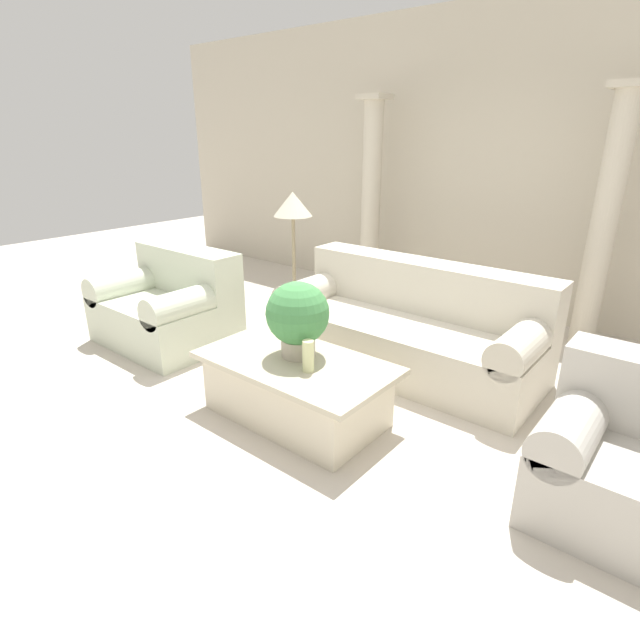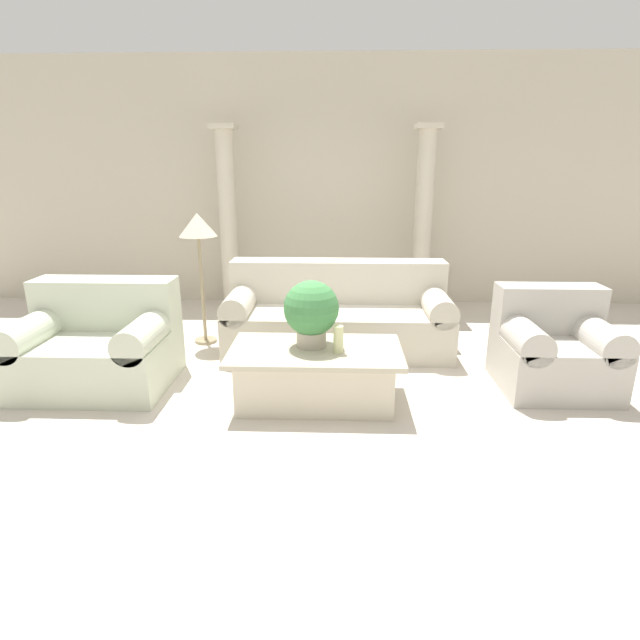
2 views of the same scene
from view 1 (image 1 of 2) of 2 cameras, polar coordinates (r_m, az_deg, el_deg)
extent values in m
plane|color=beige|center=(3.90, 0.15, -8.98)|extent=(16.00, 16.00, 0.00)
cube|color=beige|center=(5.91, 18.97, 16.42)|extent=(10.00, 0.06, 3.20)
cube|color=beige|center=(4.36, 9.62, -2.65)|extent=(2.26, 0.95, 0.45)
cube|color=beige|center=(4.47, 11.97, 3.80)|extent=(2.26, 0.33, 0.44)
cylinder|color=beige|center=(4.79, -0.44, 3.46)|extent=(0.28, 0.95, 0.28)
cylinder|color=beige|center=(3.90, 22.52, -2.29)|extent=(0.28, 0.95, 0.28)
cube|color=beige|center=(5.06, -17.21, -0.01)|extent=(1.25, 0.95, 0.45)
cube|color=beige|center=(5.09, -14.86, 5.61)|extent=(1.25, 0.33, 0.44)
cylinder|color=beige|center=(5.37, -20.43, 4.02)|extent=(0.28, 0.95, 0.28)
cylinder|color=beige|center=(4.58, -14.19, 1.99)|extent=(0.28, 0.95, 0.28)
cube|color=beige|center=(3.58, -2.75, -8.13)|extent=(1.21, 0.68, 0.41)
cube|color=#BCB398|center=(3.48, -2.81, -4.88)|extent=(1.37, 0.77, 0.04)
cylinder|color=#B2A893|center=(3.51, -2.51, -3.10)|extent=(0.24, 0.24, 0.13)
sphere|color=#428447|center=(3.42, -2.58, 0.77)|extent=(0.44, 0.44, 0.44)
cylinder|color=beige|center=(3.26, -1.36, -4.15)|extent=(0.08, 0.08, 0.22)
cylinder|color=gray|center=(5.36, -2.88, -0.29)|extent=(0.24, 0.24, 0.03)
cylinder|color=gray|center=(5.18, -2.99, 5.66)|extent=(0.04, 0.04, 1.12)
cone|color=beige|center=(5.05, -3.13, 13.10)|extent=(0.39, 0.39, 0.24)
cylinder|color=beige|center=(6.11, 5.84, 13.07)|extent=(0.22, 0.22, 2.27)
cube|color=beige|center=(6.07, 6.27, 24.02)|extent=(0.31, 0.31, 0.06)
cylinder|color=beige|center=(5.17, 29.62, 9.17)|extent=(0.22, 0.22, 2.27)
cube|color=beige|center=(5.12, 32.06, 21.91)|extent=(0.31, 0.31, 0.06)
cube|color=#B7B2A8|center=(3.12, 31.92, -16.04)|extent=(0.90, 0.81, 0.44)
cylinder|color=#B7B2A8|center=(3.01, 27.08, -10.44)|extent=(0.28, 0.81, 0.28)
camera|label=2|loc=(2.41, -85.76, -0.43)|focal=28.00mm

